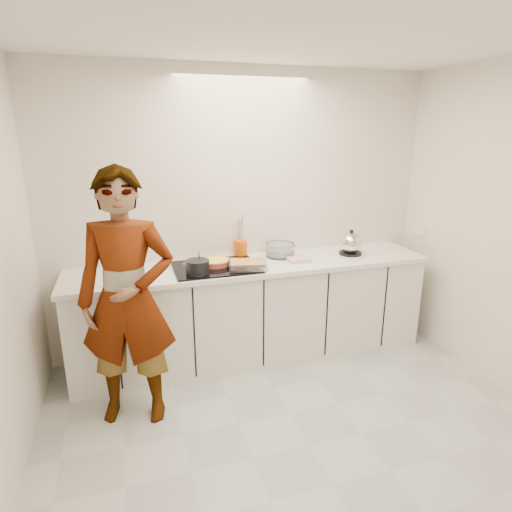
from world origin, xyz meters
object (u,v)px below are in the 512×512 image
object	(u,v)px
saucepan	(198,266)
mixing_bowl	(280,250)
kettle	(351,244)
utensil_crock	(241,248)
hob	(216,267)
baking_dish	(247,264)
cook	(127,300)
tart_dish	(215,262)

from	to	relation	value
saucepan	mixing_bowl	xyz separation A→B (m)	(0.83, 0.29, -0.01)
kettle	utensil_crock	distance (m)	1.05
hob	kettle	xyz separation A→B (m)	(1.32, 0.02, 0.10)
hob	baking_dish	bearing A→B (deg)	-28.45
kettle	baking_dish	bearing A→B (deg)	-171.63
baking_dish	cook	distance (m)	1.08
baking_dish	kettle	xyz separation A→B (m)	(1.07, 0.16, 0.05)
hob	saucepan	size ratio (longest dim) A/B	2.79
hob	cook	world-z (taller)	cook
hob	cook	xyz separation A→B (m)	(-0.75, -0.56, 0.01)
kettle	tart_dish	bearing A→B (deg)	178.72
hob	mixing_bowl	xyz separation A→B (m)	(0.66, 0.16, 0.05)
hob	baking_dish	world-z (taller)	baking_dish
baking_dish	kettle	distance (m)	1.09
saucepan	kettle	size ratio (longest dim) A/B	1.01
hob	cook	distance (m)	0.93
saucepan	utensil_crock	world-z (taller)	saucepan
kettle	cook	size ratio (longest dim) A/B	0.14
utensil_crock	cook	bearing A→B (deg)	-141.49
utensil_crock	cook	size ratio (longest dim) A/B	0.08
mixing_bowl	hob	bearing A→B (deg)	-166.07
hob	utensil_crock	world-z (taller)	utensil_crock
hob	saucepan	bearing A→B (deg)	-145.03
baking_dish	cook	world-z (taller)	cook
hob	tart_dish	distance (m)	0.06
utensil_crock	cook	distance (m)	1.34
tart_dish	cook	xyz separation A→B (m)	(-0.75, -0.61, -0.03)
hob	baking_dish	size ratio (longest dim) A/B	2.01
mixing_bowl	utensil_crock	xyz separation A→B (m)	(-0.35, 0.12, 0.02)
tart_dish	saucepan	distance (m)	0.26
mixing_bowl	tart_dish	bearing A→B (deg)	-170.51
mixing_bowl	saucepan	bearing A→B (deg)	-161.00
baking_dish	cook	size ratio (longest dim) A/B	0.19
tart_dish	saucepan	bearing A→B (deg)	-135.60
saucepan	kettle	distance (m)	1.50
tart_dish	kettle	world-z (taller)	kettle
kettle	cook	world-z (taller)	cook
hob	kettle	bearing A→B (deg)	1.05
mixing_bowl	cook	distance (m)	1.58
mixing_bowl	kettle	bearing A→B (deg)	-11.77
baking_dish	mixing_bowl	size ratio (longest dim) A/B	1.26
tart_dish	cook	size ratio (longest dim) A/B	0.15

